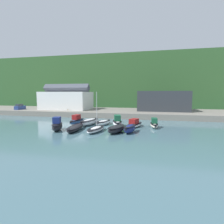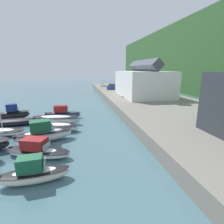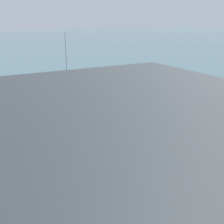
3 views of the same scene
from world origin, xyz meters
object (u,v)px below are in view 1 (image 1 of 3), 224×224
(moored_boat_2, at_px, (103,122))
(moored_boat_10, at_px, (130,128))
(moored_boat_7, at_px, (75,128))
(moored_boat_9, at_px, (116,129))
(moored_boat_3, at_px, (117,122))
(parked_car_0, at_px, (20,107))
(moored_boat_0, at_px, (77,120))
(moored_boat_6, at_px, (57,125))
(moored_boat_1, at_px, (90,122))
(moored_boat_4, at_px, (134,124))
(moored_boat_8, at_px, (96,129))
(dog_on_quay, at_px, (68,110))
(moored_boat_5, at_px, (154,124))

(moored_boat_2, xyz_separation_m, moored_boat_10, (7.57, -7.36, 0.24))
(moored_boat_7, bearing_deg, moored_boat_9, -6.83)
(moored_boat_3, bearing_deg, parked_car_0, 143.22)
(moored_boat_0, height_order, moored_boat_6, moored_boat_6)
(moored_boat_6, xyz_separation_m, moored_boat_9, (12.80, 0.87, -0.33))
(moored_boat_1, bearing_deg, moored_boat_6, -107.99)
(moored_boat_1, relative_size, moored_boat_10, 1.52)
(moored_boat_10, bearing_deg, moored_boat_6, -162.25)
(moored_boat_9, distance_m, parked_car_0, 48.57)
(moored_boat_9, bearing_deg, moored_boat_4, 80.62)
(moored_boat_1, distance_m, moored_boat_9, 10.92)
(moored_boat_1, bearing_deg, moored_boat_8, -49.63)
(moored_boat_0, bearing_deg, parked_car_0, 158.65)
(moored_boat_2, bearing_deg, moored_boat_1, -150.84)
(parked_car_0, bearing_deg, moored_boat_7, -32.99)
(moored_boat_3, height_order, moored_boat_4, moored_boat_3)
(parked_car_0, bearing_deg, moored_boat_9, -27.05)
(moored_boat_6, xyz_separation_m, parked_car_0, (-29.71, 24.28, 1.57))
(moored_boat_3, bearing_deg, dog_on_quay, 128.53)
(moored_boat_4, height_order, moored_boat_9, moored_boat_4)
(moored_boat_0, xyz_separation_m, moored_boat_4, (15.15, -1.38, -0.17))
(moored_boat_1, distance_m, moored_boat_4, 11.36)
(moored_boat_6, xyz_separation_m, moored_boat_10, (15.48, 1.34, -0.23))
(moored_boat_0, relative_size, moored_boat_7, 0.80)
(moored_boat_1, bearing_deg, moored_boat_10, -19.49)
(moored_boat_5, xyz_separation_m, moored_boat_6, (-20.38, -8.01, 0.28))
(moored_boat_10, bearing_deg, moored_boat_0, 166.31)
(moored_boat_1, height_order, moored_boat_2, moored_boat_1)
(moored_boat_1, height_order, moored_boat_9, moored_boat_1)
(moored_boat_2, xyz_separation_m, moored_boat_4, (7.92, -1.37, 0.08))
(moored_boat_1, distance_m, dog_on_quay, 20.23)
(moored_boat_4, height_order, moored_boat_10, moored_boat_4)
(moored_boat_0, height_order, moored_boat_9, moored_boat_0)
(moored_boat_3, relative_size, moored_boat_6, 1.30)
(moored_boat_7, xyz_separation_m, parked_car_0, (-33.40, 23.19, 2.13))
(moored_boat_2, relative_size, moored_boat_8, 0.77)
(moored_boat_1, relative_size, dog_on_quay, 9.27)
(moored_boat_7, bearing_deg, moored_boat_1, 77.90)
(parked_car_0, bearing_deg, dog_on_quay, -1.97)
(moored_boat_3, height_order, parked_car_0, parked_car_0)
(dog_on_quay, bearing_deg, moored_boat_7, 110.01)
(moored_boat_8, bearing_deg, moored_boat_2, 101.85)
(moored_boat_0, relative_size, parked_car_0, 1.62)
(moored_boat_0, xyz_separation_m, parked_car_0, (-30.39, 15.56, 1.79))
(moored_boat_1, xyz_separation_m, moored_boat_10, (11.00, -6.59, 0.05))
(moored_boat_4, distance_m, moored_boat_8, 9.88)
(moored_boat_2, height_order, moored_boat_5, moored_boat_5)
(moored_boat_3, bearing_deg, moored_boat_4, -13.26)
(moored_boat_5, xyz_separation_m, moored_boat_7, (-16.70, -6.93, -0.27))
(moored_boat_5, bearing_deg, moored_boat_2, 171.38)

